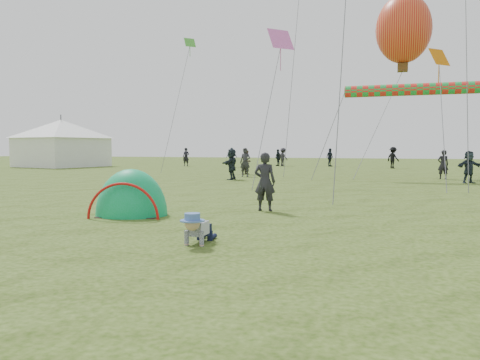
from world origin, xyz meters
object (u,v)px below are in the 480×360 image
(popup_tent, at_px, (132,215))
(event_marquee, at_px, (61,142))
(standing_adult, at_px, (265,182))
(balloon_kite, at_px, (403,33))
(crawling_toddler, at_px, (197,227))

(popup_tent, bearing_deg, event_marquee, 118.77)
(standing_adult, height_order, event_marquee, event_marquee)
(event_marquee, height_order, balloon_kite, balloon_kite)
(popup_tent, distance_m, balloon_kite, 23.43)
(crawling_toddler, bearing_deg, event_marquee, 131.31)
(standing_adult, distance_m, balloon_kite, 20.73)
(event_marquee, distance_m, balloon_kite, 30.27)
(standing_adult, xyz_separation_m, event_marquee, (-25.41, 23.17, 1.47))
(standing_adult, bearing_deg, popup_tent, 28.52)
(crawling_toddler, height_order, event_marquee, event_marquee)
(event_marquee, relative_size, balloon_kite, 1.42)
(balloon_kite, bearing_deg, event_marquee, 171.38)
(standing_adult, distance_m, event_marquee, 34.42)
(crawling_toddler, distance_m, event_marquee, 37.74)
(crawling_toddler, height_order, balloon_kite, balloon_kite)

